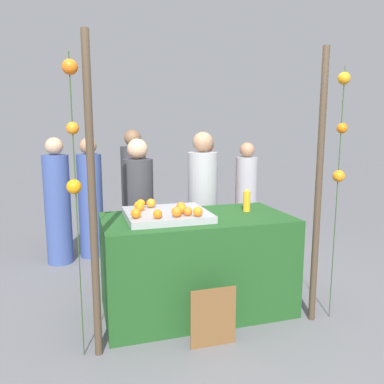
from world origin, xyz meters
TOP-DOWN VIEW (x-y plane):
  - ground_plane at (0.00, 0.00)m, footprint 24.00×24.00m
  - stall_counter at (0.00, 0.00)m, footprint 1.68×0.88m
  - orange_tray at (-0.27, 0.03)m, footprint 0.72×0.65m
  - orange_0 at (-0.07, -0.24)m, footprint 0.08×0.08m
  - orange_1 at (-0.50, 0.18)m, footprint 0.07×0.07m
  - orange_2 at (-0.57, -0.16)m, footprint 0.08×0.08m
  - orange_3 at (-0.37, 0.22)m, footprint 0.08×0.08m
  - orange_4 at (-0.40, -0.22)m, footprint 0.08×0.08m
  - orange_5 at (-0.15, -0.01)m, footprint 0.08×0.08m
  - orange_6 at (-0.14, -0.19)m, footprint 0.08×0.08m
  - orange_7 at (-0.46, 0.25)m, footprint 0.08×0.08m
  - orange_8 at (-0.50, 0.11)m, footprint 0.08×0.08m
  - orange_9 at (-0.17, -0.10)m, footprint 0.08×0.08m
  - orange_10 at (-0.24, -0.21)m, footprint 0.09×0.09m
  - juice_bottle at (0.52, 0.07)m, footprint 0.07×0.07m
  - chalkboard_sign at (-0.06, -0.62)m, footprint 0.37×0.03m
  - vendor_left at (-0.41, 0.76)m, footprint 0.31×0.31m
  - vendor_right at (0.31, 0.76)m, footprint 0.33×0.33m
  - crowd_person_0 at (0.68, 1.74)m, footprint 0.31×0.31m
  - crowd_person_1 at (-1.27, 1.69)m, footprint 0.31×0.31m
  - crowd_person_2 at (1.20, 1.55)m, footprint 0.30×0.30m
  - crowd_person_3 at (-0.87, 1.84)m, footprint 0.31×0.31m
  - crowd_person_4 at (-0.29, 1.90)m, footprint 0.33×0.33m
  - canopy_post_left at (-0.92, -0.48)m, footprint 0.06×0.06m
  - canopy_post_right at (0.92, -0.48)m, footprint 0.06×0.06m
  - garland_strand_left at (-1.03, -0.46)m, footprint 0.12×0.11m
  - garland_strand_right at (1.10, -0.49)m, footprint 0.11×0.11m

SIDE VIEW (x-z plane):
  - ground_plane at x=0.00m, z-range 0.00..0.00m
  - chalkboard_sign at x=-0.06m, z-range -0.01..0.47m
  - stall_counter at x=0.00m, z-range 0.00..0.89m
  - crowd_person_2 at x=1.20m, z-range -0.05..1.43m
  - crowd_person_3 at x=-0.87m, z-range -0.05..1.50m
  - crowd_person_0 at x=0.68m, z-range -0.05..1.50m
  - crowd_person_1 at x=-1.27m, z-range -0.05..1.51m
  - vendor_left at x=-0.41m, z-range -0.05..1.51m
  - vendor_right at x=0.31m, z-range -0.06..1.58m
  - crowd_person_4 at x=-0.29m, z-range -0.06..1.60m
  - orange_tray at x=-0.27m, z-range 0.89..0.95m
  - orange_1 at x=-0.50m, z-range 0.95..1.02m
  - juice_bottle at x=0.52m, z-range 0.88..1.09m
  - orange_6 at x=-0.14m, z-range 0.95..1.02m
  - orange_4 at x=-0.40m, z-range 0.95..1.03m
  - orange_7 at x=-0.46m, z-range 0.95..1.03m
  - orange_8 at x=-0.50m, z-range 0.95..1.03m
  - orange_9 at x=-0.17m, z-range 0.95..1.03m
  - orange_0 at x=-0.07m, z-range 0.95..1.03m
  - orange_2 at x=-0.57m, z-range 0.95..1.03m
  - orange_3 at x=-0.37m, z-range 0.95..1.03m
  - orange_5 at x=-0.15m, z-range 0.95..1.03m
  - orange_10 at x=-0.24m, z-range 0.95..1.04m
  - canopy_post_left at x=-0.92m, z-range 0.00..2.32m
  - canopy_post_right at x=0.92m, z-range 0.00..2.32m
  - garland_strand_right at x=1.10m, z-range 0.56..2.73m
  - garland_strand_left at x=-1.03m, z-range 0.56..2.73m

